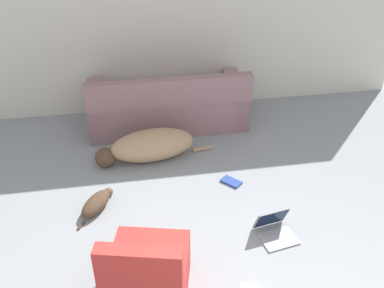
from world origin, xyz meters
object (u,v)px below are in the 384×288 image
at_px(dog, 149,146).
at_px(laptop_open, 274,227).
at_px(cat, 97,203).
at_px(side_chair, 148,276).
at_px(couch, 168,107).
at_px(book_blue, 231,182).

relative_size(dog, laptop_open, 3.63).
height_order(cat, side_chair, side_chair).
distance_m(couch, laptop_open, 2.38).
relative_size(couch, side_chair, 2.58).
bearing_deg(laptop_open, book_blue, 93.48).
bearing_deg(dog, couch, -119.02).
distance_m(dog, cat, 1.03).
distance_m(cat, book_blue, 1.48).
distance_m(couch, dog, 0.86).
height_order(dog, laptop_open, dog).
bearing_deg(dog, cat, 46.26).
bearing_deg(book_blue, cat, -172.64).
bearing_deg(dog, laptop_open, 119.03).
height_order(cat, book_blue, cat).
height_order(dog, side_chair, side_chair).
xyz_separation_m(cat, laptop_open, (1.68, -0.65, 0.01)).
relative_size(couch, book_blue, 8.31).
height_order(couch, laptop_open, couch).
bearing_deg(book_blue, side_chair, -126.73).
xyz_separation_m(book_blue, side_chair, (-1.03, -1.39, 0.25)).
xyz_separation_m(couch, side_chair, (-0.50, -2.80, -0.02)).
bearing_deg(dog, side_chair, 78.12).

